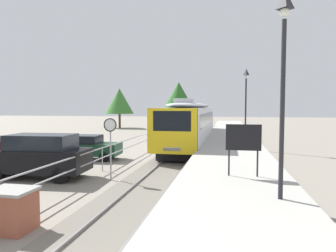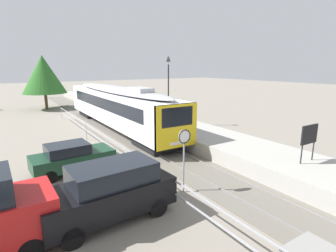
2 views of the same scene
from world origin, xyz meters
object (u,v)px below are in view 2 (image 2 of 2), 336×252
object	(u,v)px
speed_limit_sign	(184,145)
parked_suv_black	(109,191)
commuter_train	(117,104)
parked_hatchback_dark_green	(72,157)
platform_notice_board	(309,136)
platform_lamp_mid_platform	(168,75)

from	to	relation	value
speed_limit_sign	parked_suv_black	size ratio (longest dim) A/B	0.60
commuter_train	parked_suv_black	world-z (taller)	commuter_train
parked_suv_black	parked_hatchback_dark_green	size ratio (longest dim) A/B	1.15
commuter_train	platform_notice_board	bearing A→B (deg)	-76.59
parked_hatchback_dark_green	platform_lamp_mid_platform	bearing A→B (deg)	33.07
parked_suv_black	platform_lamp_mid_platform	bearing A→B (deg)	49.70
platform_lamp_mid_platform	parked_hatchback_dark_green	distance (m)	12.57
speed_limit_sign	parked_suv_black	bearing A→B (deg)	-175.66
parked_hatchback_dark_green	platform_notice_board	bearing A→B (deg)	-37.15
commuter_train	parked_hatchback_dark_green	world-z (taller)	commuter_train
commuter_train	platform_notice_board	xyz separation A→B (m)	(3.55, -14.88, 0.04)
platform_lamp_mid_platform	speed_limit_sign	world-z (taller)	platform_lamp_mid_platform
commuter_train	speed_limit_sign	world-z (taller)	commuter_train
platform_notice_board	parked_hatchback_dark_green	size ratio (longest dim) A/B	0.44
platform_notice_board	speed_limit_sign	bearing A→B (deg)	160.05
commuter_train	parked_suv_black	size ratio (longest dim) A/B	3.96
platform_notice_board	parked_suv_black	size ratio (longest dim) A/B	0.38
commuter_train	parked_hatchback_dark_green	distance (m)	9.81
parked_hatchback_dark_green	commuter_train	bearing A→B (deg)	54.42
platform_lamp_mid_platform	parked_suv_black	distance (m)	15.75
parked_suv_black	platform_notice_board	bearing A→B (deg)	-11.23
platform_notice_board	parked_hatchback_dark_green	distance (m)	11.63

